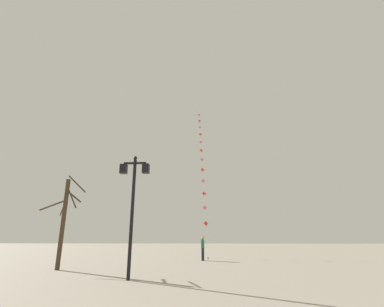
% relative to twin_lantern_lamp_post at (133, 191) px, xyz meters
% --- Properties ---
extents(ground_plane, '(160.00, 160.00, 0.00)m').
position_rel_twin_lantern_lamp_post_xyz_m(ground_plane, '(1.84, 10.15, -3.42)').
color(ground_plane, gray).
extents(twin_lantern_lamp_post, '(1.24, 0.28, 4.95)m').
position_rel_twin_lantern_lamp_post_xyz_m(twin_lantern_lamp_post, '(0.00, 0.00, 0.00)').
color(twin_lantern_lamp_post, black).
rests_on(twin_lantern_lamp_post, ground_plane).
extents(kite_train, '(1.49, 15.64, 19.54)m').
position_rel_twin_lantern_lamp_post_xyz_m(kite_train, '(2.26, 20.04, 6.83)').
color(kite_train, brown).
rests_on(kite_train, ground_plane).
extents(kite_flyer, '(0.25, 0.61, 1.71)m').
position_rel_twin_lantern_lamp_post_xyz_m(kite_flyer, '(2.54, 10.51, -2.51)').
color(kite_flyer, '#1E1E2D').
rests_on(kite_flyer, ground_plane).
extents(bare_tree, '(2.27, 1.14, 4.92)m').
position_rel_twin_lantern_lamp_post_xyz_m(bare_tree, '(-4.67, 3.45, -0.90)').
color(bare_tree, '#423323').
rests_on(bare_tree, ground_plane).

